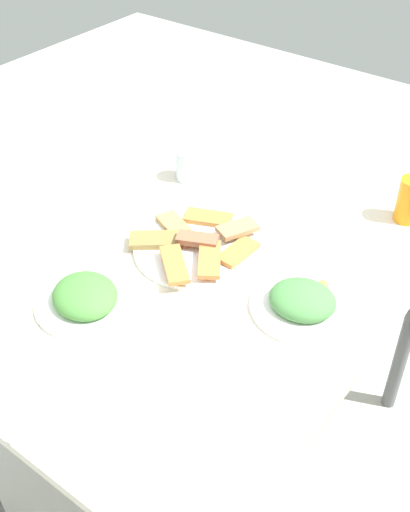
{
  "coord_description": "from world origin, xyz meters",
  "views": [
    {
      "loc": [
        0.91,
        0.67,
        1.71
      ],
      "look_at": [
        -0.02,
        -0.04,
        0.77
      ],
      "focal_mm": 44.26,
      "sensor_mm": 36.0,
      "label": 1
    }
  ],
  "objects_px": {
    "drinking_glass": "(187,165)",
    "fork": "(26,392)",
    "paper_napkin": "(33,398)",
    "salad_plate_rice": "(302,302)",
    "spoon": "(39,401)",
    "pide_platter": "(196,245)",
    "dining_table": "(211,302)",
    "soda_can": "(410,200)",
    "salad_plate_greens": "(85,298)"
  },
  "relations": [
    {
      "from": "dining_table",
      "to": "pide_platter",
      "type": "height_order",
      "value": "pide_platter"
    },
    {
      "from": "soda_can",
      "to": "spoon",
      "type": "height_order",
      "value": "soda_can"
    },
    {
      "from": "pide_platter",
      "to": "salad_plate_rice",
      "type": "bearing_deg",
      "value": 85.35
    },
    {
      "from": "fork",
      "to": "spoon",
      "type": "relative_size",
      "value": 0.93
    },
    {
      "from": "soda_can",
      "to": "drinking_glass",
      "type": "xyz_separation_m",
      "value": [
        0.19,
        -0.58,
        -0.02
      ]
    },
    {
      "from": "dining_table",
      "to": "pide_platter",
      "type": "bearing_deg",
      "value": -123.06
    },
    {
      "from": "spoon",
      "to": "salad_plate_rice",
      "type": "bearing_deg",
      "value": 138.97
    },
    {
      "from": "salad_plate_rice",
      "to": "spoon",
      "type": "relative_size",
      "value": 1.18
    },
    {
      "from": "salad_plate_greens",
      "to": "drinking_glass",
      "type": "distance_m",
      "value": 0.57
    },
    {
      "from": "salad_plate_rice",
      "to": "spoon",
      "type": "bearing_deg",
      "value": -26.64
    },
    {
      "from": "pide_platter",
      "to": "dining_table",
      "type": "bearing_deg",
      "value": 56.94
    },
    {
      "from": "dining_table",
      "to": "paper_napkin",
      "type": "relative_size",
      "value": 7.73
    },
    {
      "from": "dining_table",
      "to": "spoon",
      "type": "bearing_deg",
      "value": -4.66
    },
    {
      "from": "salad_plate_greens",
      "to": "drinking_glass",
      "type": "relative_size",
      "value": 2.52
    },
    {
      "from": "soda_can",
      "to": "paper_napkin",
      "type": "xyz_separation_m",
      "value": [
        0.99,
        -0.33,
        -0.06
      ]
    },
    {
      "from": "salad_plate_rice",
      "to": "drinking_glass",
      "type": "xyz_separation_m",
      "value": [
        -0.27,
        -0.54,
        0.03
      ]
    },
    {
      "from": "paper_napkin",
      "to": "spoon",
      "type": "xyz_separation_m",
      "value": [
        0.0,
        0.02,
        0.0
      ]
    },
    {
      "from": "soda_can",
      "to": "drinking_glass",
      "type": "height_order",
      "value": "soda_can"
    },
    {
      "from": "dining_table",
      "to": "pide_platter",
      "type": "relative_size",
      "value": 3.61
    },
    {
      "from": "pide_platter",
      "to": "drinking_glass",
      "type": "xyz_separation_m",
      "value": [
        -0.25,
        -0.22,
        0.03
      ]
    },
    {
      "from": "pide_platter",
      "to": "paper_napkin",
      "type": "height_order",
      "value": "pide_platter"
    },
    {
      "from": "drinking_glass",
      "to": "paper_napkin",
      "type": "distance_m",
      "value": 0.84
    },
    {
      "from": "soda_can",
      "to": "pide_platter",
      "type": "bearing_deg",
      "value": -39.85
    },
    {
      "from": "salad_plate_rice",
      "to": "dining_table",
      "type": "bearing_deg",
      "value": -81.19
    },
    {
      "from": "paper_napkin",
      "to": "spoon",
      "type": "distance_m",
      "value": 0.02
    },
    {
      "from": "soda_can",
      "to": "paper_napkin",
      "type": "distance_m",
      "value": 1.04
    },
    {
      "from": "dining_table",
      "to": "salad_plate_rice",
      "type": "relative_size",
      "value": 5.07
    },
    {
      "from": "drinking_glass",
      "to": "fork",
      "type": "bearing_deg",
      "value": 16.61
    },
    {
      "from": "pide_platter",
      "to": "fork",
      "type": "bearing_deg",
      "value": 1.75
    },
    {
      "from": "salad_plate_greens",
      "to": "soda_can",
      "type": "xyz_separation_m",
      "value": [
        -0.74,
        0.44,
        0.04
      ]
    },
    {
      "from": "dining_table",
      "to": "drinking_glass",
      "type": "relative_size",
      "value": 12.96
    },
    {
      "from": "pide_platter",
      "to": "salad_plate_greens",
      "type": "relative_size",
      "value": 1.42
    },
    {
      "from": "paper_napkin",
      "to": "fork",
      "type": "bearing_deg",
      "value": -90.0
    },
    {
      "from": "pide_platter",
      "to": "salad_plate_greens",
      "type": "height_order",
      "value": "salad_plate_greens"
    },
    {
      "from": "drinking_glass",
      "to": "paper_napkin",
      "type": "bearing_deg",
      "value": 17.79
    },
    {
      "from": "soda_can",
      "to": "drinking_glass",
      "type": "bearing_deg",
      "value": -72.04
    },
    {
      "from": "paper_napkin",
      "to": "spoon",
      "type": "relative_size",
      "value": 0.77
    },
    {
      "from": "pide_platter",
      "to": "spoon",
      "type": "relative_size",
      "value": 1.66
    },
    {
      "from": "salad_plate_greens",
      "to": "soda_can",
      "type": "relative_size",
      "value": 1.87
    },
    {
      "from": "salad_plate_rice",
      "to": "drinking_glass",
      "type": "bearing_deg",
      "value": -116.69
    },
    {
      "from": "salad_plate_greens",
      "to": "paper_napkin",
      "type": "height_order",
      "value": "salad_plate_greens"
    },
    {
      "from": "salad_plate_rice",
      "to": "soda_can",
      "type": "bearing_deg",
      "value": 174.44
    },
    {
      "from": "paper_napkin",
      "to": "drinking_glass",
      "type": "bearing_deg",
      "value": -162.21
    },
    {
      "from": "soda_can",
      "to": "salad_plate_rice",
      "type": "bearing_deg",
      "value": -5.56
    },
    {
      "from": "dining_table",
      "to": "paper_napkin",
      "type": "bearing_deg",
      "value": -6.73
    },
    {
      "from": "salad_plate_greens",
      "to": "soda_can",
      "type": "bearing_deg",
      "value": 149.55
    },
    {
      "from": "drinking_glass",
      "to": "spoon",
      "type": "distance_m",
      "value": 0.85
    },
    {
      "from": "dining_table",
      "to": "salad_plate_greens",
      "type": "relative_size",
      "value": 5.14
    },
    {
      "from": "dining_table",
      "to": "fork",
      "type": "bearing_deg",
      "value": -8.78
    },
    {
      "from": "dining_table",
      "to": "drinking_glass",
      "type": "bearing_deg",
      "value": -134.2
    }
  ]
}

